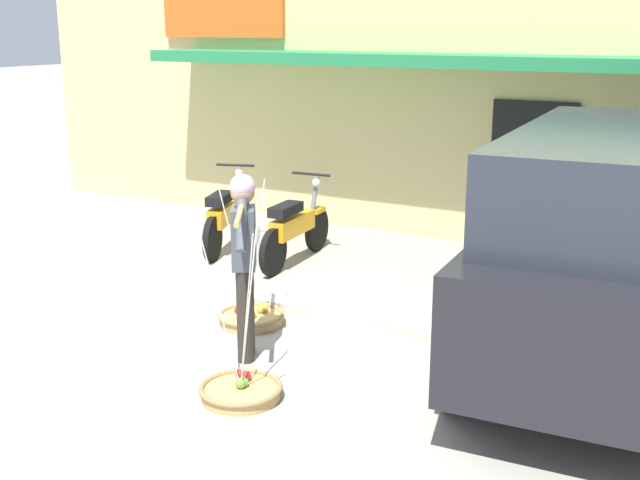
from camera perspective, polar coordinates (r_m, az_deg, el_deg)
The scene contains 9 objects.
ground_plane at distance 8.13m, azimuth -6.33°, elevation -6.14°, with size 90.00×90.00×0.00m, color #9E998C.
sidewalk_curb at distance 8.65m, azimuth -3.65°, elevation -4.39°, with size 20.00×0.24×0.10m, color #BAB4A5.
fruit_vendor at distance 7.06m, azimuth -5.45°, elevation -1.03°, with size 0.91×1.46×1.70m.
fruit_basket_left_side at distance 8.15m, azimuth -4.93°, elevation -5.50°, with size 0.68×0.68×1.45m.
fruit_basket_right_side at distance 6.60m, azimuth -5.68°, elevation -10.64°, with size 0.68×0.68×1.45m.
motorcycle_nearest_shop at distance 10.78m, azimuth -6.73°, elevation 1.69°, with size 0.72×1.76×1.09m.
motorcycle_second_in_row at distance 10.07m, azimuth -1.82°, elevation 0.84°, with size 0.54×1.82×1.09m.
parked_truck at distance 7.38m, azimuth 20.60°, elevation -0.01°, with size 2.40×4.92×2.10m.
storefront_building at distance 13.65m, azimuth 9.86°, elevation 11.39°, with size 13.00×6.00×4.20m.
Camera 1 is at (4.46, -6.13, 2.93)m, focal length 44.73 mm.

